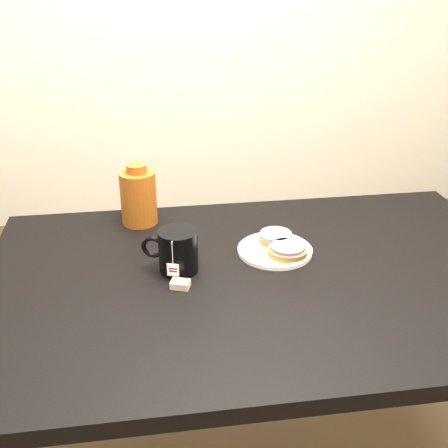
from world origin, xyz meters
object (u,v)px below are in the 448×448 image
object	(u,v)px
plate	(275,250)
bagel_back	(276,237)
teabag_pouch	(180,284)
mug	(177,251)
bagel_package	(138,197)
table	(261,301)
bagel_front	(288,250)

from	to	relation	value
plate	bagel_back	xyz separation A→B (m)	(0.01, 0.04, 0.02)
teabag_pouch	plate	bearing A→B (deg)	27.62
mug	bagel_back	bearing A→B (deg)	37.82
teabag_pouch	bagel_package	size ratio (longest dim) A/B	0.25
bagel_package	plate	bearing A→B (deg)	-34.22
bagel_package	mug	bearing A→B (deg)	-73.00
bagel_back	bagel_package	world-z (taller)	bagel_package
bagel_back	mug	world-z (taller)	mug
bagel_back	teabag_pouch	world-z (taller)	bagel_back
table	bagel_back	bearing A→B (deg)	64.99
plate	bagel_front	size ratio (longest dim) A/B	1.35
bagel_back	bagel_package	xyz separation A→B (m)	(-0.37, 0.20, 0.06)
table	plate	distance (m)	0.15
teabag_pouch	mug	bearing A→B (deg)	89.56
table	mug	world-z (taller)	mug
plate	mug	bearing A→B (deg)	-168.02
table	bagel_front	distance (m)	0.15
table	bagel_back	distance (m)	0.19
plate	bagel_package	bearing A→B (deg)	145.78
table	plate	size ratio (longest dim) A/B	6.94
mug	bagel_package	world-z (taller)	bagel_package
bagel_back	teabag_pouch	bearing A→B (deg)	-147.14
bagel_front	bagel_package	bearing A→B (deg)	143.86
bagel_front	mug	size ratio (longest dim) A/B	0.95
table	bagel_back	world-z (taller)	bagel_back
mug	teabag_pouch	bearing A→B (deg)	-71.76
teabag_pouch	bagel_back	bearing A→B (deg)	32.86
plate	mug	size ratio (longest dim) A/B	1.28
table	bagel_package	xyz separation A→B (m)	(-0.30, 0.35, 0.17)
mug	bagel_package	size ratio (longest dim) A/B	0.86
plate	teabag_pouch	xyz separation A→B (m)	(-0.27, -0.14, 0.00)
mug	bagel_package	distance (m)	0.32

